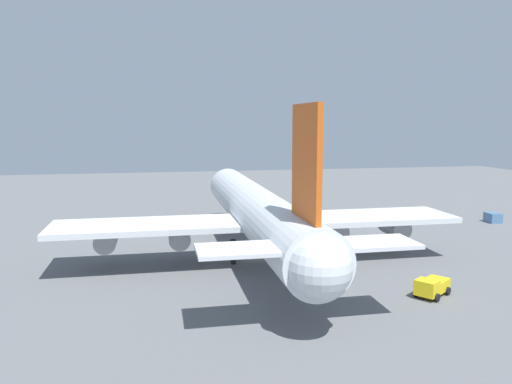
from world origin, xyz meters
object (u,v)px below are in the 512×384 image
(cargo_container_fore, at_px, (493,218))
(safety_cone_nose, at_px, (236,218))
(cargo_airplane, at_px, (256,212))
(cargo_container_aft, at_px, (371,221))
(cargo_loader, at_px, (432,286))

(cargo_container_fore, distance_m, safety_cone_nose, 47.08)
(cargo_airplane, height_order, cargo_container_aft, cargo_airplane)
(cargo_container_fore, relative_size, cargo_container_aft, 0.95)
(safety_cone_nose, bearing_deg, cargo_container_fore, -104.99)
(cargo_loader, bearing_deg, cargo_airplane, 39.04)
(cargo_loader, distance_m, safety_cone_nose, 47.45)
(cargo_container_aft, bearing_deg, cargo_loader, 165.94)
(cargo_airplane, xyz_separation_m, cargo_container_fore, (14.67, -46.92, -5.40))
(cargo_loader, distance_m, cargo_container_aft, 35.19)
(cargo_airplane, distance_m, cargo_container_aft, 28.77)
(cargo_container_aft, relative_size, safety_cone_nose, 5.18)
(safety_cone_nose, bearing_deg, cargo_airplane, 176.91)
(cargo_loader, distance_m, cargo_container_fore, 46.05)
(cargo_container_fore, xyz_separation_m, cargo_container_aft, (0.86, 23.29, 0.10))
(cargo_loader, bearing_deg, cargo_container_fore, -43.74)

